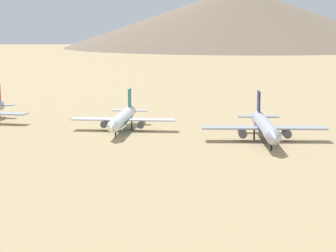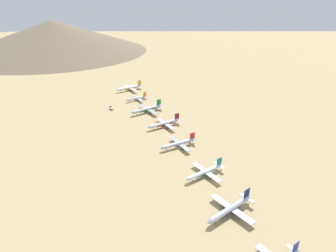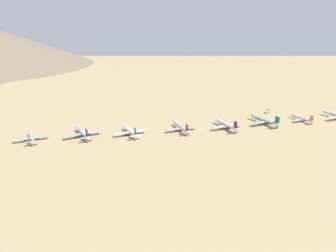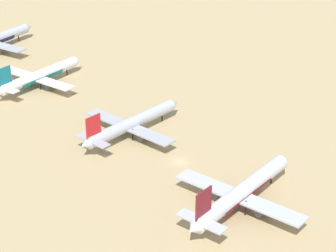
{
  "view_description": "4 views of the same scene",
  "coord_description": "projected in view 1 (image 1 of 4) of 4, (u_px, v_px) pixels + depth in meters",
  "views": [
    {
      "loc": [
        193.24,
        122.47,
        31.35
      ],
      "look_at": [
        16.0,
        84.32,
        3.39
      ],
      "focal_mm": 71.42,
      "sensor_mm": 36.0,
      "label": 1
    },
    {
      "loc": [
        116.82,
        220.78,
        129.45
      ],
      "look_at": [
        -2.98,
        -11.38,
        6.97
      ],
      "focal_mm": 31.15,
      "sensor_mm": 36.0,
      "label": 2
    },
    {
      "loc": [
        -259.99,
        121.13,
        97.54
      ],
      "look_at": [
        7.68,
        31.27,
        4.43
      ],
      "focal_mm": 33.05,
      "sensor_mm": 36.0,
      "label": 3
    },
    {
      "loc": [
        -106.59,
        -95.72,
        80.9
      ],
      "look_at": [
        8.37,
        12.05,
        3.41
      ],
      "focal_mm": 67.44,
      "sensor_mm": 36.0,
      "label": 4
    }
  ],
  "objects": [
    {
      "name": "desert_hill_2",
      "position": [
        239.0,
        17.0,
        871.97
      ],
      "size": [
        457.37,
        457.37,
        77.49
      ],
      "primitive_type": "cone",
      "color": "#7A6854",
      "rests_on": "ground"
    },
    {
      "name": "parked_jet_6",
      "position": [
        265.0,
        127.0,
        178.51
      ],
      "size": [
        41.33,
        33.85,
        11.98
      ],
      "color": "#B2B7C1",
      "rests_on": "ground"
    },
    {
      "name": "parked_jet_5",
      "position": [
        123.0,
        118.0,
        196.1
      ],
      "size": [
        38.27,
        31.21,
        11.04
      ],
      "color": "white",
      "rests_on": "ground"
    }
  ]
}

